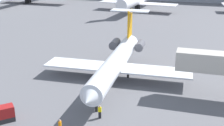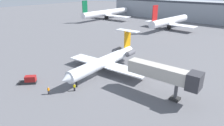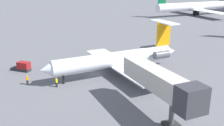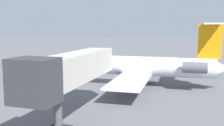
{
  "view_description": "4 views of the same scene",
  "coord_description": "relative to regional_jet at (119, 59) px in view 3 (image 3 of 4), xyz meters",
  "views": [
    {
      "loc": [
        14.76,
        -38.27,
        18.43
      ],
      "look_at": [
        1.1,
        2.14,
        3.32
      ],
      "focal_mm": 48.28,
      "sensor_mm": 36.0,
      "label": 1
    },
    {
      "loc": [
        34.13,
        -32.04,
        21.24
      ],
      "look_at": [
        2.8,
        4.47,
        2.66
      ],
      "focal_mm": 31.98,
      "sensor_mm": 36.0,
      "label": 2
    },
    {
      "loc": [
        45.76,
        -15.74,
        17.92
      ],
      "look_at": [
        1.47,
        2.5,
        2.47
      ],
      "focal_mm": 43.2,
      "sensor_mm": 36.0,
      "label": 3
    },
    {
      "loc": [
        39.34,
        13.59,
        8.75
      ],
      "look_at": [
        3.48,
        0.74,
        3.61
      ],
      "focal_mm": 42.16,
      "sensor_mm": 36.0,
      "label": 4
    }
  ],
  "objects": [
    {
      "name": "baggage_tug_lead",
      "position": [
        -8.88,
        -16.85,
        -2.26
      ],
      "size": [
        3.75,
        3.89,
        1.9
      ],
      "color": "#262628",
      "rests_on": "ground_plane"
    },
    {
      "name": "ground_crew_marshaller",
      "position": [
        -1.15,
        -16.7,
        -2.24
      ],
      "size": [
        0.35,
        0.45,
        1.69
      ],
      "color": "black",
      "rests_on": "ground_plane"
    },
    {
      "name": "ground_crew_loader",
      "position": [
        1.82,
        -12.25,
        -2.24
      ],
      "size": [
        0.45,
        0.34,
        1.69
      ],
      "color": "black",
      "rests_on": "ground_plane"
    },
    {
      "name": "parked_airliner_west_end",
      "position": [
        -60.82,
        67.2,
        1.12
      ],
      "size": [
        36.66,
        43.58,
        13.24
      ],
      "color": "white",
      "rests_on": "ground_plane"
    },
    {
      "name": "regional_jet",
      "position": [
        0.0,
        0.0,
        0.0
      ],
      "size": [
        23.49,
        28.3,
        9.36
      ],
      "color": "silver",
      "rests_on": "ground_plane"
    },
    {
      "name": "jet_bridge",
      "position": [
        17.8,
        -1.64,
        1.87
      ],
      "size": [
        15.08,
        3.46,
        6.68
      ],
      "color": "#B7B2A8",
      "rests_on": "ground_plane"
    },
    {
      "name": "ground_plane",
      "position": [
        -1.27,
        -3.91,
        -3.14
      ],
      "size": [
        400.0,
        400.0,
        0.1
      ],
      "primitive_type": "cube",
      "color": "#5B5B60"
    }
  ]
}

